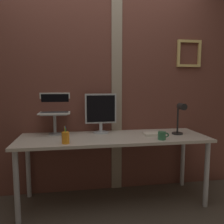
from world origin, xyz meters
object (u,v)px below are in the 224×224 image
(monitor, at_px, (101,111))
(pen_cup, at_px, (66,138))
(desk_lamp, at_px, (180,115))
(coffee_mug, at_px, (162,136))
(laptop, at_px, (55,108))

(monitor, bearing_deg, pen_cup, -131.77)
(monitor, xyz_separation_m, desk_lamp, (0.83, -0.26, -0.04))
(desk_lamp, relative_size, coffee_mug, 3.03)
(monitor, xyz_separation_m, pen_cup, (-0.38, -0.42, -0.20))
(monitor, bearing_deg, laptop, 172.90)
(laptop, bearing_deg, desk_lamp, -13.36)
(desk_lamp, bearing_deg, coffee_mug, -147.83)
(pen_cup, xyz_separation_m, coffee_mug, (0.94, -0.00, -0.01))
(pen_cup, relative_size, coffee_mug, 1.41)
(desk_lamp, xyz_separation_m, pen_cup, (-1.21, -0.17, -0.16))
(desk_lamp, height_order, coffee_mug, desk_lamp)
(desk_lamp, distance_m, pen_cup, 1.23)
(monitor, relative_size, pen_cup, 2.74)
(laptop, height_order, desk_lamp, laptop)
(coffee_mug, bearing_deg, desk_lamp, 32.17)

